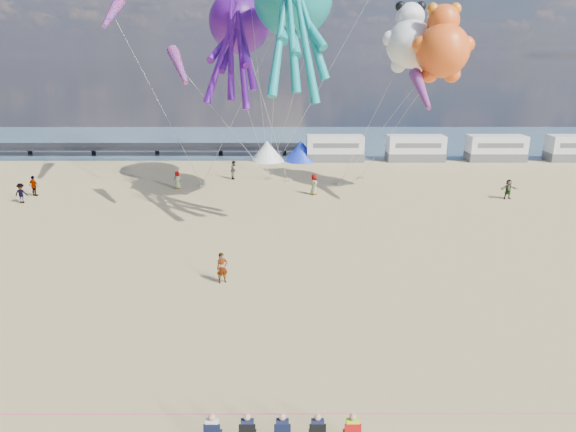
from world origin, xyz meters
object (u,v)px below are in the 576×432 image
object	(u,v)px
motorhome_3	(576,148)
sandbag_e	(269,178)
kite_octopus_purple	(240,22)
windsock_right	(179,66)
motorhome_0	(335,148)
beachgoer_3	(34,186)
kite_panda	(410,44)
tent_blue	(301,151)
sandbag_b	(288,181)
beachgoer_0	(178,180)
beachgoer_2	(21,193)
spectator_row	(282,429)
beachgoer_1	(234,170)
beachgoer_6	(314,184)
sandbag_c	(340,183)
windsock_mid	(422,90)
standing_person	(222,268)
kite_teddy_orange	(443,51)
sandbag_a	(202,185)
motorhome_1	(415,148)
motorhome_2	(496,148)
beachgoer_4	(508,189)
tent_white	(267,151)
windsock_left	(112,13)
sandbag_d	(360,178)

from	to	relation	value
motorhome_3	sandbag_e	distance (m)	37.20
kite_octopus_purple	windsock_right	xyz separation A→B (m)	(-3.69, -9.13, -3.50)
motorhome_0	beachgoer_3	xyz separation A→B (m)	(-28.08, -15.83, -0.59)
kite_panda	tent_blue	bearing A→B (deg)	120.42
windsock_right	sandbag_b	bearing A→B (deg)	31.53
beachgoer_0	beachgoer_2	world-z (taller)	beachgoer_2
spectator_row	beachgoer_2	world-z (taller)	beachgoer_2
beachgoer_1	beachgoer_6	bearing A→B (deg)	-125.64
beachgoer_6	kite_octopus_purple	xyz separation A→B (m)	(-6.49, 3.07, 13.77)
sandbag_c	windsock_mid	xyz separation A→B (m)	(5.50, -6.85, 9.23)
standing_person	beachgoer_1	world-z (taller)	beachgoer_1
beachgoer_6	kite_teddy_orange	world-z (taller)	kite_teddy_orange
beachgoer_0	windsock_right	distance (m)	13.44
spectator_row	beachgoer_2	bearing A→B (deg)	128.13
sandbag_a	kite_octopus_purple	world-z (taller)	kite_octopus_purple
sandbag_e	kite_panda	distance (m)	18.24
motorhome_1	beachgoer_1	size ratio (longest dim) A/B	3.55
beachgoer_0	kite_panda	distance (m)	24.00
spectator_row	kite_panda	world-z (taller)	kite_panda
motorhome_3	motorhome_2	bearing A→B (deg)	180.00
beachgoer_0	beachgoer_4	bearing A→B (deg)	175.46
beachgoer_1	beachgoer_6	world-z (taller)	beachgoer_6
motorhome_2	beachgoer_4	size ratio (longest dim) A/B	3.82
motorhome_0	standing_person	bearing A→B (deg)	-105.09
standing_person	sandbag_b	xyz separation A→B (m)	(3.60, 23.52, -0.75)
beachgoer_1	beachgoer_3	distance (m)	18.30
motorhome_1	beachgoer_0	bearing A→B (deg)	-152.32
tent_white	sandbag_c	distance (m)	13.87
motorhome_3	spectator_row	size ratio (longest dim) A/B	1.08
tent_white	windsock_left	world-z (taller)	windsock_left
kite_teddy_orange	beachgoer_3	bearing A→B (deg)	178.19
standing_person	beachgoer_6	size ratio (longest dim) A/B	0.92
sandbag_b	sandbag_c	xyz separation A→B (m)	(5.07, -1.06, 0.00)
sandbag_d	sandbag_b	bearing A→B (deg)	-169.61
standing_person	windsock_left	world-z (taller)	windsock_left
windsock_right	beachgoer_4	bearing A→B (deg)	-13.25
motorhome_0	beachgoer_3	size ratio (longest dim) A/B	3.63
tent_blue	sandbag_c	world-z (taller)	tent_blue
beachgoer_2	sandbag_d	size ratio (longest dim) A/B	3.40
sandbag_a	sandbag_e	world-z (taller)	same
motorhome_3	tent_white	xyz separation A→B (m)	(-36.50, 0.00, -0.30)
motorhome_0	motorhome_3	world-z (taller)	same
motorhome_2	windsock_left	distance (m)	43.90
kite_octopus_purple	beachgoer_0	bearing A→B (deg)	-168.73
beachgoer_0	beachgoer_3	distance (m)	12.46
windsock_mid	sandbag_c	bearing A→B (deg)	128.57
motorhome_2	kite_octopus_purple	world-z (taller)	kite_octopus_purple
beachgoer_3	sandbag_b	world-z (taller)	beachgoer_3
sandbag_c	kite_octopus_purple	xyz separation A→B (m)	(-9.21, -0.74, 14.59)
motorhome_0	kite_teddy_orange	xyz separation A→B (m)	(6.98, -16.38, 10.81)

